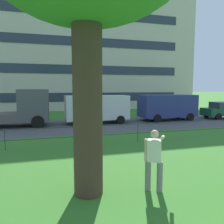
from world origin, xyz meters
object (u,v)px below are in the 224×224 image
object	(u,v)px
person_thrower	(154,158)
panel_van_right	(97,108)
panel_van_far_right	(168,106)
flatbed_truck_left	(13,110)
car_dark_green_center	(223,110)
apartment_building_background	(53,47)

from	to	relation	value
person_thrower	panel_van_right	distance (m)	12.22
panel_van_right	panel_van_far_right	world-z (taller)	same
flatbed_truck_left	car_dark_green_center	bearing A→B (deg)	-1.12
flatbed_truck_left	panel_van_far_right	bearing A→B (deg)	-0.31
person_thrower	flatbed_truck_left	distance (m)	13.40
panel_van_right	panel_van_far_right	bearing A→B (deg)	0.45
flatbed_truck_left	apartment_building_background	xyz separation A→B (m)	(3.34, 16.54, 7.56)
flatbed_truck_left	car_dark_green_center	distance (m)	18.39
apartment_building_background	panel_van_far_right	bearing A→B (deg)	-60.69
flatbed_truck_left	panel_van_right	bearing A→B (deg)	-1.08
flatbed_truck_left	apartment_building_background	size ratio (longest dim) A/B	0.19
panel_van_far_right	car_dark_green_center	xyz separation A→B (m)	(5.72, -0.29, -0.49)
panel_van_right	car_dark_green_center	distance (m)	12.12
car_dark_green_center	panel_van_far_right	bearing A→B (deg)	177.09
person_thrower	panel_van_far_right	distance (m)	14.26
person_thrower	panel_van_right	size ratio (longest dim) A/B	0.34
person_thrower	panel_van_right	world-z (taller)	panel_van_right
flatbed_truck_left	apartment_building_background	distance (m)	18.49
person_thrower	panel_van_far_right	world-z (taller)	panel_van_far_right
car_dark_green_center	panel_van_right	bearing A→B (deg)	178.86
car_dark_green_center	apartment_building_background	xyz separation A→B (m)	(-15.05, 16.90, 8.00)
person_thrower	apartment_building_background	xyz separation A→B (m)	(-1.99, 28.83, 7.85)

